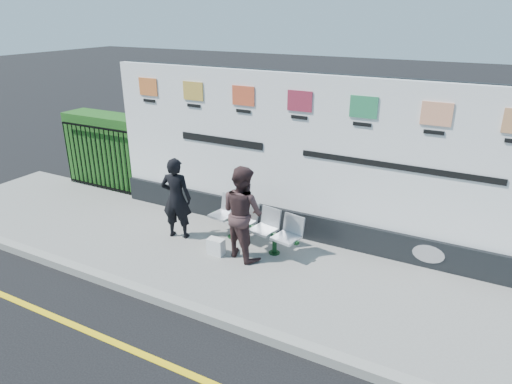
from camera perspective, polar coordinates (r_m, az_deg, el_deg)
ground at (r=6.37m, az=-14.11°, el=-19.08°), size 80.00×80.00×0.00m
pavement at (r=7.97m, az=-2.15°, el=-8.72°), size 14.00×3.00×0.12m
kerb at (r=6.92m, az=-8.56°, el=-14.14°), size 14.00×0.18×0.14m
yellow_line at (r=6.37m, az=-14.11°, el=-19.05°), size 14.00×0.10×0.01m
billboard at (r=8.30m, az=5.39°, el=2.83°), size 8.00×0.30×3.00m
hedge at (r=11.59m, az=-17.61°, el=5.06°), size 2.35×0.70×1.70m
railing at (r=11.31m, az=-19.15°, el=4.06°), size 2.05×0.06×1.54m
bench at (r=8.28m, az=-0.41°, el=-5.38°), size 1.94×0.85×0.40m
woman_left at (r=8.49m, az=-9.93°, el=-0.77°), size 0.64×0.51×1.55m
woman_right at (r=7.68m, az=-1.70°, el=-2.56°), size 0.96×0.85×1.64m
handbag_brown at (r=8.30m, az=-1.73°, el=-3.07°), size 0.24×0.11×0.19m
carrier_bag_white at (r=8.04m, az=-5.03°, el=-6.81°), size 0.29×0.18×0.29m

